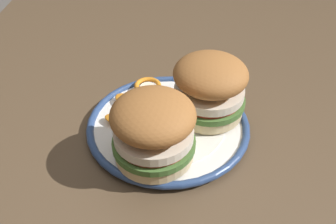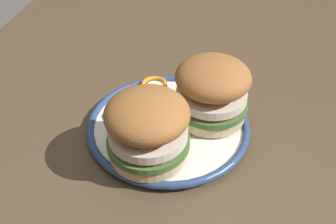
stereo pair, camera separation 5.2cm
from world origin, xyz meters
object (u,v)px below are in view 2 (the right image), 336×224
at_px(dinner_plate, 168,126).
at_px(sandwich_half_left, 212,89).
at_px(dining_table, 200,170).
at_px(sandwich_half_right, 148,127).

relative_size(dinner_plate, sandwich_half_left, 1.61).
xyz_separation_m(dining_table, dinner_plate, (-0.00, 0.06, 0.10)).
relative_size(sandwich_half_left, sandwich_half_right, 1.01).
distance_m(dining_table, sandwich_half_right, 0.19).
distance_m(dining_table, dinner_plate, 0.11).
relative_size(dinner_plate, sandwich_half_right, 1.62).
distance_m(dinner_plate, sandwich_half_right, 0.09).
xyz_separation_m(dinner_plate, sandwich_half_right, (-0.07, 0.02, 0.06)).
bearing_deg(sandwich_half_left, dining_table, 166.75).
xyz_separation_m(dining_table, sandwich_half_left, (0.03, -0.01, 0.16)).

